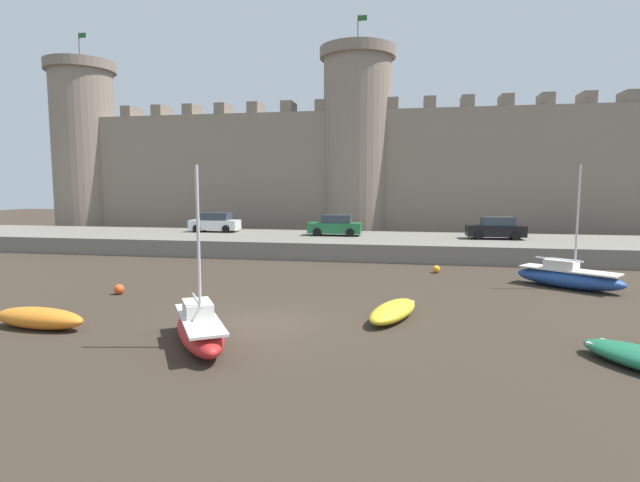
% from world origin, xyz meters
% --- Properties ---
extents(ground_plane, '(160.00, 160.00, 0.00)m').
position_xyz_m(ground_plane, '(0.00, 0.00, 0.00)').
color(ground_plane, '#382D23').
extents(quay_road, '(70.76, 10.00, 1.22)m').
position_xyz_m(quay_road, '(0.00, 20.36, 0.61)').
color(quay_road, slate).
rests_on(quay_road, ground).
extents(castle, '(65.93, 7.17, 21.04)m').
position_xyz_m(castle, '(-0.00, 31.28, 7.74)').
color(castle, gray).
rests_on(castle, ground).
extents(sailboat_foreground_left, '(5.06, 4.25, 6.11)m').
position_xyz_m(sailboat_foreground_left, '(13.15, 9.02, 0.57)').
color(sailboat_foreground_left, '#234793').
rests_on(sailboat_foreground_left, ground).
extents(rowboat_midflat_left, '(3.75, 1.42, 0.76)m').
position_xyz_m(rowboat_midflat_left, '(-7.55, -2.11, 0.40)').
color(rowboat_midflat_left, orange).
rests_on(rowboat_midflat_left, ground).
extents(sailboat_midflat_centre, '(3.66, 4.80, 5.71)m').
position_xyz_m(sailboat_midflat_centre, '(-1.14, -2.78, 0.55)').
color(sailboat_midflat_centre, red).
rests_on(sailboat_midflat_centre, ground).
extents(rowboat_midflat_right, '(2.30, 3.91, 0.64)m').
position_xyz_m(rowboat_midflat_right, '(4.82, 1.48, 0.34)').
color(rowboat_midflat_right, yellow).
rests_on(rowboat_midflat_right, ground).
extents(mooring_buoy_near_shore, '(0.48, 0.48, 0.48)m').
position_xyz_m(mooring_buoy_near_shore, '(-8.04, 3.57, 0.24)').
color(mooring_buoy_near_shore, '#E04C1E').
rests_on(mooring_buoy_near_shore, ground).
extents(mooring_buoy_mid_mud, '(0.45, 0.45, 0.45)m').
position_xyz_m(mooring_buoy_mid_mud, '(6.88, 12.26, 0.22)').
color(mooring_buoy_mid_mud, orange).
rests_on(mooring_buoy_mid_mud, ground).
extents(car_quay_centre_east, '(4.15, 1.97, 1.62)m').
position_xyz_m(car_quay_centre_east, '(11.45, 20.69, 1.99)').
color(car_quay_centre_east, black).
rests_on(car_quay_centre_east, quay_road).
extents(car_quay_west, '(4.15, 1.97, 1.62)m').
position_xyz_m(car_quay_west, '(-10.95, 22.28, 1.99)').
color(car_quay_west, silver).
rests_on(car_quay_west, quay_road).
extents(car_quay_east, '(4.15, 1.97, 1.62)m').
position_xyz_m(car_quay_east, '(-0.48, 21.05, 1.99)').
color(car_quay_east, '#1E6638').
rests_on(car_quay_east, quay_road).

